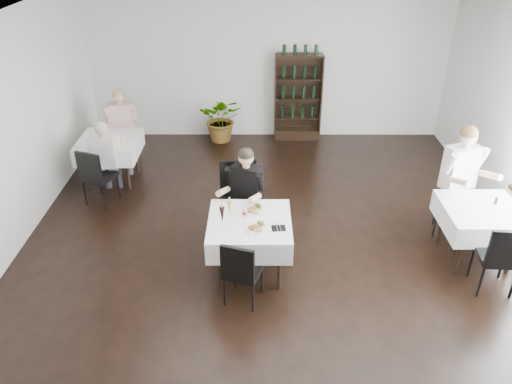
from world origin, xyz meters
TOP-DOWN VIEW (x-y plane):
  - room_shell at (0.00, 0.00)m, footprint 9.00×9.00m
  - wine_shelf at (0.60, 4.31)m, footprint 0.90×0.28m
  - main_table at (-0.30, 0.00)m, footprint 1.03×1.03m
  - left_table at (-2.70, 2.50)m, footprint 0.98×0.98m
  - right_table at (2.70, 0.30)m, footprint 0.98×0.98m
  - potted_tree at (-0.91, 4.20)m, footprint 0.89×0.79m
  - main_chair_far at (-0.46, 0.82)m, footprint 0.57×0.58m
  - main_chair_near at (-0.39, -0.63)m, footprint 0.51×0.51m
  - left_chair_far at (-2.67, 3.29)m, footprint 0.53×0.53m
  - left_chair_near at (-2.72, 1.68)m, footprint 0.56×0.56m
  - right_chair_far at (2.58, 0.96)m, footprint 0.51×0.52m
  - right_chair_near at (2.68, -0.41)m, footprint 0.47×0.48m
  - diner_main at (-0.38, 0.64)m, footprint 0.63×0.67m
  - diner_left_far at (-2.59, 2.99)m, footprint 0.56×0.57m
  - diner_left_near at (-2.61, 1.97)m, footprint 0.51×0.52m
  - diner_right_far at (2.64, 0.89)m, footprint 0.71×0.75m
  - plate_far at (-0.24, 0.22)m, footprint 0.28×0.28m
  - plate_near at (-0.21, -0.19)m, footprint 0.34×0.34m
  - pilsner_dark at (-0.63, -0.06)m, footprint 0.06×0.06m
  - pilsner_lager at (-0.55, 0.12)m, footprint 0.06×0.06m
  - coke_bottle at (-0.37, 0.06)m, footprint 0.05×0.05m
  - napkin_cutlery at (0.05, -0.18)m, footprint 0.18×0.19m
  - pepper_mill at (2.90, 0.40)m, footprint 0.05×0.05m

SIDE VIEW (x-z plane):
  - potted_tree at x=-0.91m, z-range 0.00..0.93m
  - main_chair_near at x=-0.39m, z-range 0.06..0.94m
  - right_chair_far at x=2.58m, z-range 0.06..0.96m
  - left_chair_far at x=-2.67m, z-range 0.07..0.99m
  - left_chair_near at x=-2.72m, z-range 0.07..1.01m
  - right_chair_near at x=2.68m, z-range 0.07..1.04m
  - left_table at x=-2.70m, z-range 0.24..1.01m
  - right_table at x=2.70m, z-range 0.24..1.01m
  - main_table at x=-0.30m, z-range 0.24..1.01m
  - main_chair_far at x=-0.46m, z-range 0.08..1.21m
  - diner_left_near at x=-2.61m, z-range 0.11..1.42m
  - napkin_cutlery at x=0.05m, z-range 0.77..0.79m
  - plate_near at x=-0.21m, z-range 0.75..0.83m
  - plate_far at x=-0.24m, z-range 0.75..0.83m
  - pepper_mill at x=2.90m, z-range 0.77..0.86m
  - diner_main at x=-0.38m, z-range 0.11..1.55m
  - wine_shelf at x=0.60m, z-range -0.03..1.72m
  - diner_left_far at x=-2.59m, z-range 0.12..1.58m
  - coke_bottle at x=-0.37m, z-range 0.75..0.96m
  - pilsner_lager at x=-0.55m, z-range 0.75..1.01m
  - pilsner_dark at x=-0.63m, z-range 0.74..1.02m
  - diner_right_far at x=2.64m, z-range 0.13..1.77m
  - room_shell at x=0.00m, z-range -3.00..6.00m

